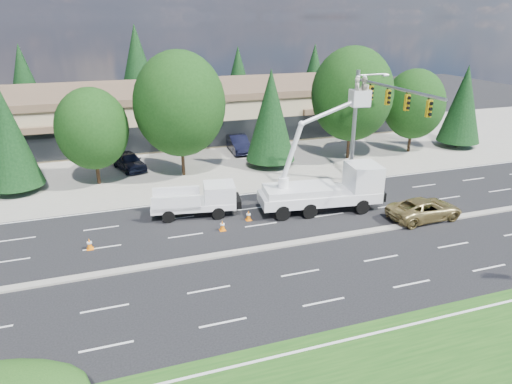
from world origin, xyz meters
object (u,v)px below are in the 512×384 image
object	(u,v)px
utility_pickup	(200,203)
minivan	(425,209)
bucket_truck	(331,183)
signal_mast	(370,113)

from	to	relation	value
utility_pickup	minivan	world-z (taller)	utility_pickup
bucket_truck	utility_pickup	bearing A→B (deg)	174.62
utility_pickup	bucket_truck	bearing A→B (deg)	-3.44
bucket_truck	minivan	distance (m)	6.49
bucket_truck	minivan	world-z (taller)	bucket_truck
utility_pickup	signal_mast	bearing A→B (deg)	13.27
bucket_truck	minivan	xyz separation A→B (m)	(5.31, -3.50, -1.31)
signal_mast	minivan	distance (m)	8.40
minivan	signal_mast	bearing A→B (deg)	4.77
bucket_truck	minivan	bearing A→B (deg)	-25.93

